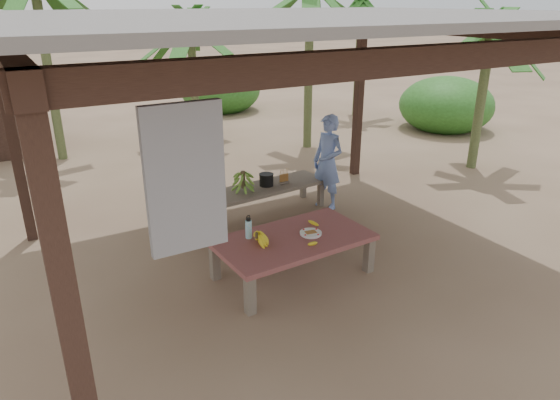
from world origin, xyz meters
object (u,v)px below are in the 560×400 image
water_flask (249,228)px  cooking_pot (266,180)px  plate (311,233)px  work_table (293,242)px  bench (258,191)px  woman (328,162)px  ripe_banana_bunch (257,238)px

water_flask → cooking_pot: water_flask is taller
plate → water_flask: 0.74m
work_table → cooking_pot: bearing=68.3°
bench → woman: size_ratio=1.51×
bench → plate: size_ratio=8.62×
work_table → water_flask: (-0.45, 0.25, 0.18)m
plate → ripe_banana_bunch: bearing=172.2°
plate → cooking_pot: 1.91m
cooking_pot → bench: bearing=-168.3°
cooking_pot → plate: bearing=-102.7°
bench → ripe_banana_bunch: ripe_banana_bunch is taller
work_table → plate: 0.23m
work_table → cooking_pot: cooking_pot is taller
plate → woman: (1.36, 1.60, 0.22)m
cooking_pot → woman: (0.94, -0.26, 0.20)m
work_table → plate: plate is taller
plate → water_flask: water_flask is taller
work_table → ripe_banana_bunch: size_ratio=6.95×
plate → water_flask: size_ratio=0.91×
ripe_banana_bunch → water_flask: 0.20m
plate → water_flask: (-0.67, 0.29, 0.10)m
cooking_pot → woman: size_ratio=0.14×
work_table → ripe_banana_bunch: bearing=171.8°
cooking_pot → water_flask: bearing=-124.8°
bench → woman: 1.18m
bench → water_flask: bearing=-125.7°
bench → plate: plate is taller
work_table → plate: (0.21, -0.05, 0.08)m
plate → work_table: bearing=167.7°
water_flask → cooking_pot: 1.91m
woman → plate: bearing=-53.1°
plate → woman: size_ratio=0.18×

